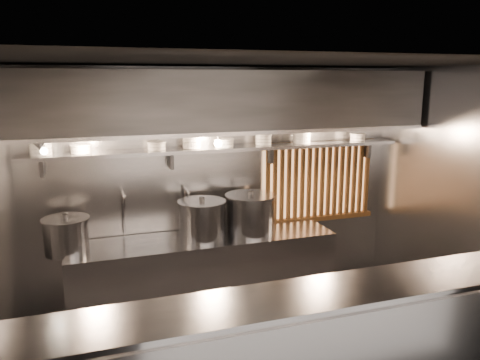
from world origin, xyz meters
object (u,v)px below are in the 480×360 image
pendant_bulb (218,143)px  stock_pot_mid (202,220)px  heat_lamp (40,145)px  stock_pot_right (251,214)px  stock_pot_left (67,235)px

pendant_bulb → stock_pot_mid: pendant_bulb is taller
heat_lamp → stock_pot_mid: bearing=9.6°
pendant_bulb → stock_pot_mid: (-0.22, -0.08, -0.84)m
pendant_bulb → stock_pot_right: size_ratio=0.29×
stock_pot_left → stock_pot_right: size_ratio=0.83×
pendant_bulb → stock_pot_mid: 0.87m
heat_lamp → stock_pot_right: size_ratio=0.54×
stock_pot_mid → heat_lamp: bearing=-170.4°
heat_lamp → stock_pot_left: 1.03m
heat_lamp → stock_pot_left: bearing=61.8°
pendant_bulb → stock_pot_left: pendant_bulb is taller
stock_pot_mid → stock_pot_right: (0.58, 0.01, 0.01)m
pendant_bulb → stock_pot_right: 0.91m
heat_lamp → stock_pot_right: (2.16, 0.28, -0.94)m
heat_lamp → stock_pot_mid: 1.86m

